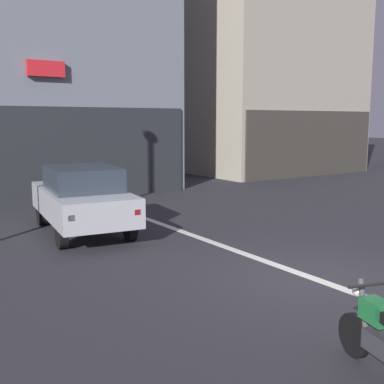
% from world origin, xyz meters
% --- Properties ---
extents(ground_plane, '(120.00, 120.00, 0.00)m').
position_xyz_m(ground_plane, '(0.00, 0.00, 0.00)').
color(ground_plane, '#2B2B30').
extents(lane_centre_line, '(0.20, 18.00, 0.01)m').
position_xyz_m(lane_centre_line, '(0.00, 6.00, 0.00)').
color(lane_centre_line, silver).
rests_on(lane_centre_line, ground).
extents(building_mid_block, '(10.60, 8.46, 14.53)m').
position_xyz_m(building_mid_block, '(-1.24, 14.67, 7.25)').
color(building_mid_block, gray).
rests_on(building_mid_block, ground).
extents(building_far_right, '(8.87, 7.72, 15.60)m').
position_xyz_m(building_far_right, '(11.72, 14.67, 7.79)').
color(building_far_right, '#B2A893').
rests_on(building_far_right, ground).
extents(car_silver_crossing_near, '(2.26, 4.29, 1.64)m').
position_xyz_m(car_silver_crossing_near, '(-2.09, 5.61, 0.89)').
color(car_silver_crossing_near, black).
rests_on(car_silver_crossing_near, ground).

